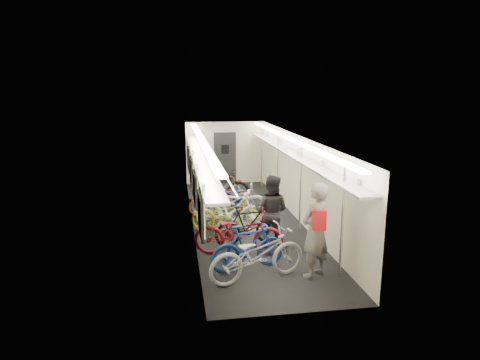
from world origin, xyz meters
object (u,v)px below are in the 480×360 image
object	(u,v)px
bicycle_0	(258,254)
bicycle_1	(249,247)
passenger_near	(315,230)
passenger_mid	(271,211)
backpack	(319,220)

from	to	relation	value
bicycle_0	bicycle_1	xyz separation A→B (m)	(-0.09, 0.51, -0.04)
passenger_near	passenger_mid	bearing A→B (deg)	-107.30
passenger_mid	backpack	distance (m)	2.12
passenger_near	backpack	xyz separation A→B (m)	(-0.04, -0.29, 0.31)
passenger_mid	backpack	bearing A→B (deg)	132.59
bicycle_0	backpack	world-z (taller)	backpack
bicycle_0	backpack	distance (m)	1.38
passenger_near	passenger_mid	size ratio (longest dim) A/B	1.12
bicycle_0	backpack	xyz separation A→B (m)	(1.12, -0.30, 0.75)
bicycle_1	backpack	world-z (taller)	backpack
bicycle_0	bicycle_1	size ratio (longest dim) A/B	1.23
bicycle_0	passenger_near	distance (m)	1.24
backpack	bicycle_1	bearing A→B (deg)	159.88
backpack	passenger_near	bearing A→B (deg)	96.80
bicycle_0	passenger_near	bearing A→B (deg)	-106.11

